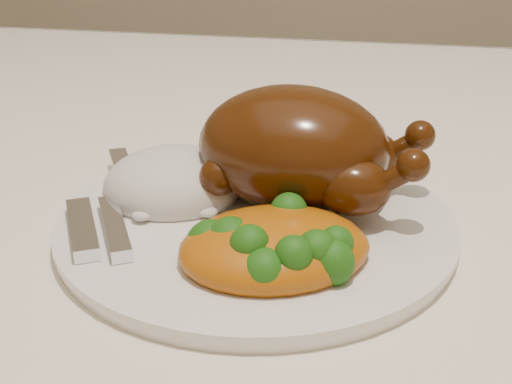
# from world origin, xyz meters

# --- Properties ---
(dining_table) EXTENTS (1.60, 0.90, 0.76)m
(dining_table) POSITION_xyz_m (0.00, 0.00, 0.67)
(dining_table) COLOR brown
(dining_table) RESTS_ON floor
(tablecloth) EXTENTS (1.73, 1.03, 0.18)m
(tablecloth) POSITION_xyz_m (0.00, 0.00, 0.74)
(tablecloth) COLOR white
(tablecloth) RESTS_ON dining_table
(dinner_plate) EXTENTS (0.35, 0.35, 0.01)m
(dinner_plate) POSITION_xyz_m (-0.09, -0.08, 0.77)
(dinner_plate) COLOR white
(dinner_plate) RESTS_ON tablecloth
(roast_chicken) EXTENTS (0.17, 0.12, 0.09)m
(roast_chicken) POSITION_xyz_m (-0.06, -0.05, 0.82)
(roast_chicken) COLOR #432007
(roast_chicken) RESTS_ON dinner_plate
(rice_mound) EXTENTS (0.13, 0.12, 0.05)m
(rice_mound) POSITION_xyz_m (-0.16, -0.06, 0.79)
(rice_mound) COLOR silver
(rice_mound) RESTS_ON dinner_plate
(mac_and_cheese) EXTENTS (0.15, 0.13, 0.05)m
(mac_and_cheese) POSITION_xyz_m (-0.06, -0.14, 0.79)
(mac_and_cheese) COLOR #B1630B
(mac_and_cheese) RESTS_ON dinner_plate
(cutlery) EXTENTS (0.08, 0.18, 0.01)m
(cutlery) POSITION_xyz_m (-0.19, -0.10, 0.79)
(cutlery) COLOR silver
(cutlery) RESTS_ON dinner_plate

